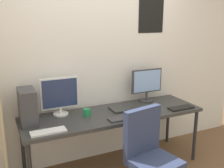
# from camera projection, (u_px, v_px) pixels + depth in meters

# --- Properties ---
(wall_back) EXTENTS (4.61, 0.11, 2.60)m
(wall_back) POSITION_uv_depth(u_px,v_px,m) (100.00, 62.00, 3.40)
(wall_back) COLOR silver
(wall_back) RESTS_ON ground_plane
(desk) EXTENTS (2.21, 0.68, 0.74)m
(desk) POSITION_uv_depth(u_px,v_px,m) (114.00, 117.00, 3.18)
(desk) COLOR #333333
(desk) RESTS_ON ground_plane
(office_chair) EXTENTS (0.52, 0.52, 0.99)m
(office_chair) POSITION_uv_depth(u_px,v_px,m) (150.00, 167.00, 2.62)
(office_chair) COLOR #2D2D33
(office_chair) RESTS_ON ground_plane
(monitor_left) EXTENTS (0.45, 0.18, 0.45)m
(monitor_left) POSITION_uv_depth(u_px,v_px,m) (60.00, 95.00, 3.04)
(monitor_left) COLOR silver
(monitor_left) RESTS_ON desk
(monitor_right) EXTENTS (0.45, 0.18, 0.45)m
(monitor_right) POSITION_uv_depth(u_px,v_px,m) (147.00, 83.00, 3.54)
(monitor_right) COLOR #38383D
(monitor_right) RESTS_ON desk
(pc_tower) EXTENTS (0.17, 0.34, 0.39)m
(pc_tower) POSITION_uv_depth(u_px,v_px,m) (28.00, 107.00, 2.80)
(pc_tower) COLOR #38383D
(pc_tower) RESTS_ON desk
(keyboard_left) EXTENTS (0.36, 0.13, 0.02)m
(keyboard_left) POSITION_uv_depth(u_px,v_px,m) (48.00, 132.00, 2.61)
(keyboard_left) COLOR silver
(keyboard_left) RESTS_ON desk
(keyboard_center) EXTENTS (0.33, 0.13, 0.02)m
(keyboard_center) POSITION_uv_depth(u_px,v_px,m) (122.00, 118.00, 2.96)
(keyboard_center) COLOR #38383D
(keyboard_center) RESTS_ON desk
(keyboard_right) EXTENTS (0.34, 0.13, 0.02)m
(keyboard_right) POSITION_uv_depth(u_px,v_px,m) (181.00, 108.00, 3.31)
(keyboard_right) COLOR black
(keyboard_right) RESTS_ON desk
(computer_mouse) EXTENTS (0.06, 0.10, 0.03)m
(computer_mouse) POSITION_uv_depth(u_px,v_px,m) (158.00, 111.00, 3.18)
(computer_mouse) COLOR black
(computer_mouse) RESTS_ON desk
(laptop_closed) EXTENTS (0.32, 0.23, 0.02)m
(laptop_closed) POSITION_uv_depth(u_px,v_px,m) (124.00, 109.00, 3.27)
(laptop_closed) COLOR #2D2D2D
(laptop_closed) RESTS_ON desk
(coffee_mug) EXTENTS (0.11, 0.08, 0.09)m
(coffee_mug) POSITION_uv_depth(u_px,v_px,m) (87.00, 112.00, 3.05)
(coffee_mug) COLOR #1E8C4C
(coffee_mug) RESTS_ON desk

